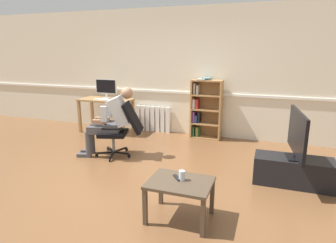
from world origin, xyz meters
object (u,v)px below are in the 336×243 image
at_px(radiator, 153,119).
at_px(tv_stand, 293,171).
at_px(computer_desk, 106,104).
at_px(computer_mouse, 114,100).
at_px(person_seated, 111,120).
at_px(coffee_table, 180,187).
at_px(office_chair, 122,127).
at_px(spare_remote, 177,178).
at_px(drinking_glass, 182,175).
at_px(imac_monitor, 106,87).
at_px(keyboard, 102,99).
at_px(bookshelf, 205,109).
at_px(tv_screen, 297,134).

height_order(radiator, tv_stand, radiator).
bearing_deg(computer_desk, computer_mouse, -23.00).
relative_size(person_seated, coffee_table, 1.79).
xyz_separation_m(office_chair, spare_remote, (1.48, -1.48, -0.06)).
xyz_separation_m(person_seated, drinking_glass, (1.73, -1.45, -0.15)).
distance_m(drinking_glass, spare_remote, 0.08).
bearing_deg(spare_remote, office_chair, 95.73).
distance_m(office_chair, tv_stand, 2.78).
distance_m(imac_monitor, keyboard, 0.33).
bearing_deg(tv_stand, drinking_glass, -132.79).
relative_size(bookshelf, radiator, 1.54).
distance_m(computer_mouse, person_seated, 1.37).
xyz_separation_m(computer_mouse, drinking_glass, (2.36, -2.66, -0.27)).
bearing_deg(keyboard, coffee_table, -45.46).
bearing_deg(office_chair, tv_screen, 69.22).
height_order(imac_monitor, spare_remote, imac_monitor).
xyz_separation_m(radiator, coffee_table, (1.65, -3.20, 0.09)).
bearing_deg(tv_screen, drinking_glass, 130.63).
relative_size(computer_mouse, spare_remote, 0.67).
height_order(computer_desk, office_chair, office_chair).
relative_size(keyboard, person_seated, 0.31).
bearing_deg(bookshelf, computer_desk, -172.37).
height_order(bookshelf, tv_stand, bookshelf).
distance_m(computer_mouse, coffee_table, 3.60).
bearing_deg(person_seated, spare_remote, 32.77).
distance_m(bookshelf, radiator, 1.26).
bearing_deg(tv_stand, office_chair, 175.81).
relative_size(person_seated, tv_stand, 1.18).
distance_m(computer_desk, tv_stand, 4.15).
bearing_deg(coffee_table, bookshelf, 98.01).
height_order(computer_mouse, tv_stand, computer_mouse).
distance_m(radiator, spare_remote, 3.53).
relative_size(bookshelf, spare_remote, 8.52).
bearing_deg(radiator, coffee_table, -62.70).
relative_size(keyboard, computer_mouse, 3.79).
height_order(radiator, spare_remote, radiator).
xyz_separation_m(tv_stand, drinking_glass, (-1.21, -1.31, 0.31)).
relative_size(tv_stand, tv_screen, 1.01).
distance_m(computer_desk, computer_mouse, 0.34).
relative_size(keyboard, radiator, 0.46).
height_order(computer_desk, tv_screen, tv_screen).
xyz_separation_m(computer_mouse, radiator, (0.69, 0.51, -0.48)).
distance_m(office_chair, drinking_glass, 2.16).
height_order(computer_desk, imac_monitor, imac_monitor).
relative_size(bookshelf, tv_stand, 1.24).
distance_m(bookshelf, coffee_table, 3.15).
bearing_deg(computer_desk, drinking_glass, -46.47).
distance_m(radiator, office_chair, 1.68).
xyz_separation_m(computer_mouse, office_chair, (0.81, -1.15, -0.25)).
xyz_separation_m(keyboard, person_seated, (0.91, -1.19, -0.11)).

